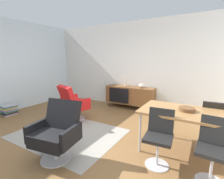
{
  "coord_description": "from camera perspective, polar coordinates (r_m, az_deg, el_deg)",
  "views": [
    {
      "loc": [
        2.03,
        -2.45,
        1.61
      ],
      "look_at": [
        0.31,
        0.47,
        0.97
      ],
      "focal_mm": 25.9,
      "sensor_mm": 36.0,
      "label": 1
    }
  ],
  "objects": [
    {
      "name": "wooden_bowl_on_table",
      "position": [
        3.03,
        24.87,
        -6.34
      ],
      "size": [
        0.26,
        0.26,
        0.06
      ],
      "primitive_type": "cylinder",
      "color": "brown",
      "rests_on": "dining_table"
    },
    {
      "name": "magazine_stack",
      "position": [
        5.61,
        -32.54,
        -6.13
      ],
      "size": [
        0.34,
        0.41,
        0.29
      ],
      "color": "#B2B2B7",
      "rests_on": "ground_plane"
    },
    {
      "name": "armchair_black_shell",
      "position": [
        2.84,
        -18.83,
        -13.55
      ],
      "size": [
        0.79,
        0.74,
        0.95
      ],
      "color": "black",
      "rests_on": "ground_plane"
    },
    {
      "name": "ground_plane",
      "position": [
        3.57,
        -8.58,
        -16.18
      ],
      "size": [
        8.32,
        8.32,
        0.0
      ],
      "primitive_type": "plane",
      "color": "brown"
    },
    {
      "name": "side_table_round",
      "position": [
        4.88,
        -15.07,
        -4.91
      ],
      "size": [
        0.44,
        0.44,
        0.52
      ],
      "color": "white",
      "rests_on": "ground_plane"
    },
    {
      "name": "vase_sculptural_dark",
      "position": [
        5.32,
        4.74,
        2.64
      ],
      "size": [
        0.06,
        0.06,
        0.28
      ],
      "color": "beige",
      "rests_on": "sideboard"
    },
    {
      "name": "wall_back",
      "position": [
        5.45,
        8.61,
        8.44
      ],
      "size": [
        6.8,
        0.12,
        2.8
      ],
      "primitive_type": "cube",
      "color": "silver",
      "rests_on": "ground_plane"
    },
    {
      "name": "area_rug",
      "position": [
        3.78,
        -15.06,
        -14.76
      ],
      "size": [
        2.2,
        1.7,
        0.01
      ],
      "primitive_type": "cube",
      "color": "gray",
      "rests_on": "ground_plane"
    },
    {
      "name": "fruit_bowl",
      "position": [
        4.82,
        -15.23,
        -2.15
      ],
      "size": [
        0.2,
        0.2,
        0.11
      ],
      "color": "#262628",
      "rests_on": "side_table_round"
    },
    {
      "name": "dining_chair_front_left",
      "position": [
        2.65,
        16.27,
        -15.2
      ],
      "size": [
        0.43,
        0.45,
        0.86
      ],
      "color": "black",
      "rests_on": "ground_plane"
    },
    {
      "name": "vase_cobalt",
      "position": [
        5.12,
        10.37,
        1.32
      ],
      "size": [
        0.18,
        0.18,
        0.13
      ],
      "color": "beige",
      "rests_on": "sideboard"
    },
    {
      "name": "sideboard",
      "position": [
        5.33,
        6.3,
        -1.99
      ],
      "size": [
        1.6,
        0.45,
        0.72
      ],
      "color": "brown",
      "rests_on": "ground_plane"
    },
    {
      "name": "lounge_chair_red",
      "position": [
        4.43,
        -13.56,
        -4.5
      ],
      "size": [
        0.84,
        0.8,
        0.95
      ],
      "color": "red",
      "rests_on": "ground_plane"
    },
    {
      "name": "wall_window_left",
      "position": [
        5.78,
        -34.7,
        6.79
      ],
      "size": [
        0.12,
        5.6,
        2.8
      ],
      "primitive_type": "cube",
      "color": "silver",
      "rests_on": "ground_plane"
    },
    {
      "name": "dining_table",
      "position": [
        3.03,
        25.74,
        -7.84
      ],
      "size": [
        1.6,
        0.9,
        0.74
      ],
      "color": "olive",
      "rests_on": "ground_plane"
    },
    {
      "name": "dining_chair_back_right",
      "position": [
        3.63,
        31.85,
        -9.21
      ],
      "size": [
        0.42,
        0.45,
        0.86
      ],
      "color": "black",
      "rests_on": "ground_plane"
    },
    {
      "name": "dining_chair_front_right",
      "position": [
        2.6,
        32.29,
        -17.04
      ],
      "size": [
        0.43,
        0.45,
        0.86
      ],
      "color": "black",
      "rests_on": "ground_plane"
    }
  ]
}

